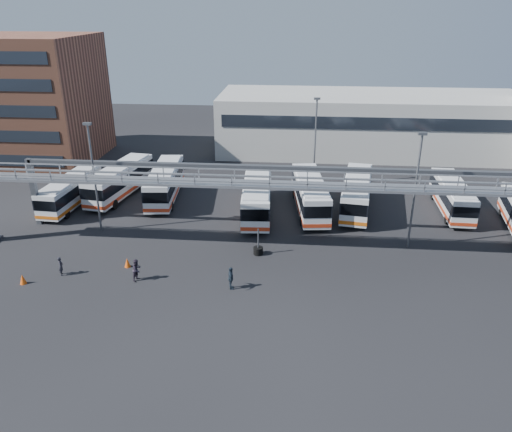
# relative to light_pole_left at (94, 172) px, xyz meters

# --- Properties ---
(ground) EXTENTS (140.00, 140.00, 0.00)m
(ground) POSITION_rel_light_pole_left_xyz_m (16.00, -8.00, -5.73)
(ground) COLOR black
(ground) RESTS_ON ground
(gantry) EXTENTS (51.40, 5.15, 7.10)m
(gantry) POSITION_rel_light_pole_left_xyz_m (16.00, -2.13, -0.22)
(gantry) COLOR gray
(gantry) RESTS_ON ground
(apartment_building) EXTENTS (18.00, 15.00, 16.00)m
(apartment_building) POSITION_rel_light_pole_left_xyz_m (-18.00, 22.00, 2.27)
(apartment_building) COLOR brown
(apartment_building) RESTS_ON ground
(warehouse) EXTENTS (42.00, 14.00, 8.00)m
(warehouse) POSITION_rel_light_pole_left_xyz_m (28.00, 30.00, -1.73)
(warehouse) COLOR #9E9E99
(warehouse) RESTS_ON ground
(light_pole_left) EXTENTS (0.70, 0.35, 10.21)m
(light_pole_left) POSITION_rel_light_pole_left_xyz_m (0.00, 0.00, 0.00)
(light_pole_left) COLOR #4C4F54
(light_pole_left) RESTS_ON ground
(light_pole_mid) EXTENTS (0.70, 0.35, 10.21)m
(light_pole_mid) POSITION_rel_light_pole_left_xyz_m (28.00, -1.00, 0.00)
(light_pole_mid) COLOR #4C4F54
(light_pole_mid) RESTS_ON ground
(light_pole_back) EXTENTS (0.70, 0.35, 10.21)m
(light_pole_back) POSITION_rel_light_pole_left_xyz_m (20.00, 14.00, 0.00)
(light_pole_back) COLOR #4C4F54
(light_pole_back) RESTS_ON ground
(bus_0) EXTENTS (3.00, 10.34, 3.10)m
(bus_0) POSITION_rel_light_pole_left_xyz_m (-5.27, 5.70, -4.01)
(bus_0) COLOR silver
(bus_0) RESTS_ON ground
(bus_1) EXTENTS (4.42, 11.61, 3.44)m
(bus_1) POSITION_rel_light_pole_left_xyz_m (-1.15, 8.95, -3.82)
(bus_1) COLOR silver
(bus_1) RESTS_ON ground
(bus_2) EXTENTS (3.60, 11.46, 3.43)m
(bus_2) POSITION_rel_light_pole_left_xyz_m (3.93, 8.74, -3.83)
(bus_2) COLOR silver
(bus_2) RESTS_ON ground
(bus_4) EXTENTS (3.33, 11.66, 3.50)m
(bus_4) POSITION_rel_light_pole_left_xyz_m (14.21, 5.33, -3.79)
(bus_4) COLOR silver
(bus_4) RESTS_ON ground
(bus_5) EXTENTS (3.95, 11.69, 3.48)m
(bus_5) POSITION_rel_light_pole_left_xyz_m (19.50, 6.51, -3.80)
(bus_5) COLOR silver
(bus_5) RESTS_ON ground
(bus_6) EXTENTS (4.24, 11.57, 3.43)m
(bus_6) POSITION_rel_light_pole_left_xyz_m (24.25, 7.31, -3.83)
(bus_6) COLOR silver
(bus_6) RESTS_ON ground
(bus_8) EXTENTS (2.73, 10.44, 3.15)m
(bus_8) POSITION_rel_light_pole_left_xyz_m (33.83, 7.70, -3.99)
(bus_8) COLOR silver
(bus_8) RESTS_ON ground
(pedestrian_a) EXTENTS (0.55, 0.66, 1.55)m
(pedestrian_a) POSITION_rel_light_pole_left_xyz_m (0.01, -8.33, -4.95)
(pedestrian_a) COLOR black
(pedestrian_a) RESTS_ON ground
(pedestrian_b) EXTENTS (0.93, 1.04, 1.77)m
(pedestrian_b) POSITION_rel_light_pole_left_xyz_m (6.20, -8.58, -4.84)
(pedestrian_b) COLOR #29222F
(pedestrian_b) RESTS_ON ground
(pedestrian_d) EXTENTS (0.65, 1.12, 1.79)m
(pedestrian_d) POSITION_rel_light_pole_left_xyz_m (13.54, -9.21, -4.83)
(pedestrian_d) COLOR #1C2632
(pedestrian_d) RESTS_ON ground
(cone_left) EXTENTS (0.63, 0.63, 0.79)m
(cone_left) POSITION_rel_light_pole_left_xyz_m (-2.31, -9.90, -5.33)
(cone_left) COLOR #EB520D
(cone_left) RESTS_ON ground
(cone_right) EXTENTS (0.62, 0.62, 0.77)m
(cone_right) POSITION_rel_light_pole_left_xyz_m (4.75, -6.63, -5.34)
(cone_right) COLOR #EB520D
(cone_right) RESTS_ON ground
(tire_stack) EXTENTS (0.82, 0.82, 2.35)m
(tire_stack) POSITION_rel_light_pole_left_xyz_m (15.09, -3.50, -5.33)
(tire_stack) COLOR black
(tire_stack) RESTS_ON ground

